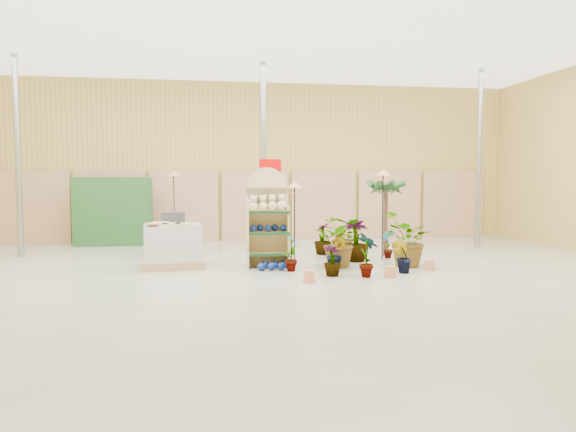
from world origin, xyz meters
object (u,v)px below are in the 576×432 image
(pallet_stack, at_px, (173,246))
(bird_table_front, at_px, (295,187))
(display_shelf, at_px, (267,221))
(potted_plant_2, at_px, (341,242))

(pallet_stack, height_order, bird_table_front, bird_table_front)
(display_shelf, height_order, potted_plant_2, display_shelf)
(display_shelf, bearing_deg, pallet_stack, 179.61)
(bird_table_front, distance_m, potted_plant_2, 1.44)
(pallet_stack, xyz_separation_m, bird_table_front, (2.44, -0.06, 1.16))
(display_shelf, bearing_deg, bird_table_front, 12.84)
(bird_table_front, bearing_deg, display_shelf, -171.21)
(pallet_stack, bearing_deg, bird_table_front, -7.80)
(bird_table_front, relative_size, potted_plant_2, 1.71)
(pallet_stack, bearing_deg, potted_plant_2, -14.71)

